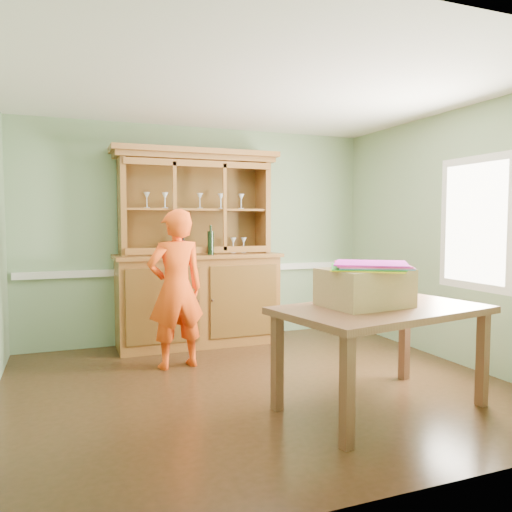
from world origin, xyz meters
name	(u,v)px	position (x,y,z in m)	size (l,w,h in m)	color
floor	(258,386)	(0.00, 0.00, 0.00)	(4.50, 4.50, 0.00)	#442815
ceiling	(258,88)	(0.00, 0.00, 2.70)	(4.50, 4.50, 0.00)	white
wall_back	(201,234)	(0.00, 2.00, 1.35)	(4.50, 4.50, 0.00)	#84A37A
wall_right	(454,237)	(2.25, 0.00, 1.35)	(4.00, 4.00, 0.00)	#84A37A
wall_front	(395,254)	(0.00, -2.00, 1.35)	(4.50, 4.50, 0.00)	#84A37A
chair_rail	(202,270)	(0.00, 1.98, 0.90)	(4.41, 0.05, 0.08)	white
window_panel	(474,223)	(2.23, -0.30, 1.50)	(0.03, 0.96, 1.36)	white
china_hutch	(198,277)	(-0.12, 1.73, 0.83)	(2.03, 0.67, 2.38)	brown
dining_table	(382,319)	(0.74, -0.86, 0.73)	(1.82, 1.29, 0.83)	brown
cardboard_box	(364,288)	(0.62, -0.78, 0.98)	(0.65, 0.52, 0.30)	#94774C
kite_stack	(370,266)	(0.66, -0.80, 1.16)	(0.78, 0.78, 0.05)	yellow
person	(176,289)	(-0.58, 0.86, 0.82)	(0.60, 0.39, 1.64)	#FF4C10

